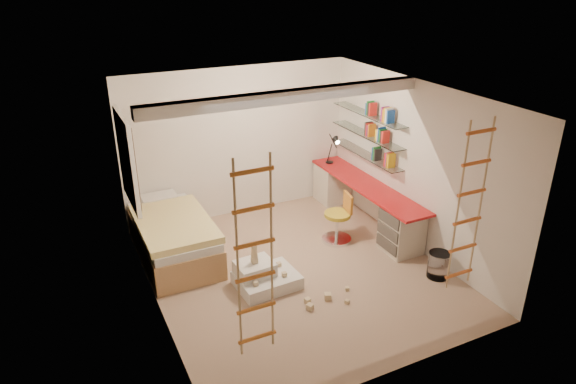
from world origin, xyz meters
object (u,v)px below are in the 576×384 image
swivel_chair (339,224)px  bed (173,237)px  desk (364,202)px  play_platform (263,277)px

swivel_chair → bed: bearing=164.5°
swivel_chair → desk: bearing=24.9°
desk → bed: desk is taller
swivel_chair → play_platform: swivel_chair is taller
desk → bed: bearing=173.5°
play_platform → bed: bearing=123.9°
desk → play_platform: size_ratio=3.26×
bed → play_platform: bearing=-56.1°
swivel_chair → play_platform: 1.73m
desk → swivel_chair: size_ratio=3.47×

